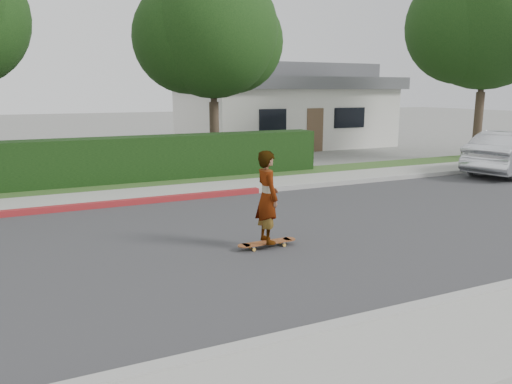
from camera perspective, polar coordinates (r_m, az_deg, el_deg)
ground at (r=10.61m, az=4.75°, el=-4.65°), size 120.00×120.00×0.00m
road at (r=10.61m, az=4.75°, el=-4.62°), size 60.00×8.00×0.01m
curb_near at (r=7.53m, az=20.77°, el=-11.75°), size 60.00×0.20×0.15m
sidewalk_near at (r=7.00m, az=26.17°, el=-14.14°), size 60.00×1.60×0.12m
curb_far at (r=14.19m, az=-3.48°, el=-0.17°), size 60.00×0.20×0.15m
curb_red_section at (r=13.25m, az=-24.03°, el=-2.01°), size 12.00×0.21×0.15m
sidewalk_far at (r=15.02m, az=-4.75°, el=0.41°), size 60.00×1.60×0.12m
planting_strip at (r=16.51m, az=-6.68°, el=1.35°), size 60.00×1.60×0.10m
hedge at (r=16.31m, az=-17.48°, el=3.26°), size 15.00×1.00×1.50m
tree_center at (r=19.28m, az=-5.21°, el=17.33°), size 5.66×4.84×7.44m
tree_right at (r=23.60m, az=24.49°, el=17.07°), size 6.32×5.60×8.56m
house at (r=28.08m, az=2.79°, el=9.81°), size 10.60×8.60×4.30m
skateboard at (r=9.55m, az=1.28°, el=-5.82°), size 1.21×0.25×0.11m
skateboarder at (r=9.32m, az=1.30°, el=-0.58°), size 0.45×0.66×1.75m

